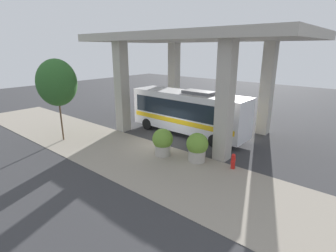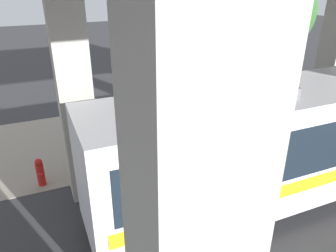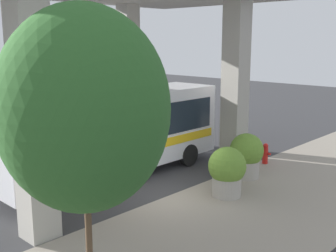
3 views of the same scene
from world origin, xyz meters
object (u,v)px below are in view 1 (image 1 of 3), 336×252
at_px(fire_hydrant, 233,161).
at_px(planter_front, 197,147).
at_px(street_tree_near, 57,83).
at_px(bus, 188,111).
at_px(planter_middle, 163,142).

bearing_deg(fire_hydrant, planter_front, 101.10).
bearing_deg(planter_front, street_tree_near, 108.31).
bearing_deg(bus, fire_hydrant, -120.83).
relative_size(fire_hydrant, planter_middle, 0.53).
height_order(fire_hydrant, planter_middle, planter_middle).
relative_size(planter_front, planter_middle, 1.01).
bearing_deg(fire_hydrant, street_tree_near, 107.04).
distance_m(fire_hydrant, planter_middle, 4.73).
height_order(bus, street_tree_near, street_tree_near).
distance_m(fire_hydrant, street_tree_near, 13.73).
bearing_deg(street_tree_near, planter_middle, -71.17).
bearing_deg(fire_hydrant, bus, 59.17).
relative_size(bus, planter_middle, 5.46).
bearing_deg(planter_middle, planter_front, -73.55).
xyz_separation_m(bus, street_tree_near, (-7.37, 6.66, 2.44)).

